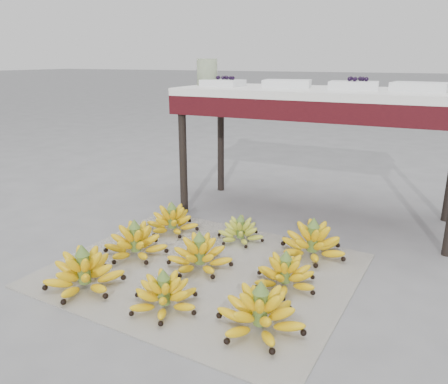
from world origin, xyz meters
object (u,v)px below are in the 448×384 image
at_px(bunch_back_right, 313,242).
at_px(bunch_mid_right, 285,274).
at_px(bunch_front_center, 164,295).
at_px(bunch_mid_left, 136,243).
at_px(vendor_table, 318,104).
at_px(bunch_back_left, 172,221).
at_px(tray_left, 287,84).
at_px(tray_right, 354,85).
at_px(bunch_front_left, 84,273).
at_px(newspaper_mat, 203,270).
at_px(tray_far_right, 420,87).
at_px(bunch_front_right, 260,313).
at_px(bunch_back_center, 240,232).
at_px(bunch_mid_center, 200,255).
at_px(tray_far_left, 223,83).
at_px(glass_jar, 207,72).

bearing_deg(bunch_back_right, bunch_mid_right, -82.03).
xyz_separation_m(bunch_front_center, bunch_mid_left, (-0.37, 0.33, 0.01)).
height_order(bunch_mid_left, vendor_table, vendor_table).
xyz_separation_m(bunch_back_left, tray_left, (0.42, 0.59, 0.69)).
relative_size(tray_left, tray_right, 1.08).
bearing_deg(bunch_mid_right, bunch_back_right, 69.13).
bearing_deg(tray_right, bunch_front_left, -121.83).
height_order(newspaper_mat, tray_far_right, tray_far_right).
bearing_deg(tray_far_right, tray_left, -178.82).
xyz_separation_m(bunch_front_right, bunch_back_center, (-0.36, 0.67, -0.01)).
xyz_separation_m(bunch_mid_left, bunch_mid_right, (0.73, 0.01, -0.01)).
xyz_separation_m(bunch_mid_left, bunch_mid_center, (0.33, 0.01, -0.00)).
bearing_deg(tray_far_left, bunch_back_center, -56.35).
distance_m(bunch_front_center, bunch_front_right, 0.37).
xyz_separation_m(bunch_back_left, vendor_table, (0.61, 0.56, 0.59)).
bearing_deg(bunch_front_center, tray_far_left, 122.09).
relative_size(bunch_front_right, bunch_mid_center, 1.14).
height_order(bunch_back_left, glass_jar, glass_jar).
bearing_deg(bunch_back_left, tray_right, 49.57).
xyz_separation_m(bunch_back_right, tray_far_left, (-0.71, 0.52, 0.69)).
bearing_deg(tray_right, tray_far_left, -175.41).
bearing_deg(bunch_front_center, bunch_back_right, 77.61).
bearing_deg(bunch_front_left, bunch_front_center, -15.91).
height_order(vendor_table, tray_far_right, tray_far_right).
xyz_separation_m(bunch_mid_right, glass_jar, (-0.80, 0.89, 0.75)).
bearing_deg(bunch_mid_left, tray_right, 51.25).
xyz_separation_m(bunch_front_left, tray_left, (0.42, 1.25, 0.69)).
height_order(bunch_front_center, tray_far_right, tray_far_right).
relative_size(bunch_back_right, glass_jar, 2.36).
bearing_deg(tray_left, tray_far_left, -173.26).
bearing_deg(bunch_mid_right, bunch_mid_center, 163.31).
height_order(tray_left, tray_far_right, same).
xyz_separation_m(bunch_front_right, tray_far_right, (0.37, 1.24, 0.69)).
bearing_deg(tray_far_right, bunch_mid_left, -140.14).
distance_m(bunch_front_left, glass_jar, 1.45).
height_order(bunch_front_center, bunch_mid_left, bunch_mid_left).
height_order(bunch_front_center, bunch_back_center, bunch_front_center).
distance_m(bunch_mid_left, tray_far_left, 1.11).
bearing_deg(bunch_mid_center, tray_left, 75.25).
bearing_deg(bunch_back_center, bunch_front_right, -42.61).
height_order(vendor_table, glass_jar, glass_jar).
bearing_deg(vendor_table, tray_far_left, -177.89).
distance_m(bunch_back_right, vendor_table, 0.81).
distance_m(bunch_mid_right, tray_far_right, 1.21).
distance_m(bunch_front_right, bunch_mid_center, 0.52).
relative_size(bunch_front_left, tray_far_right, 1.36).
bearing_deg(tray_far_left, tray_right, 4.59).
height_order(bunch_front_left, tray_far_left, tray_far_left).
distance_m(bunch_back_right, glass_jar, 1.24).
height_order(bunch_mid_right, vendor_table, vendor_table).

